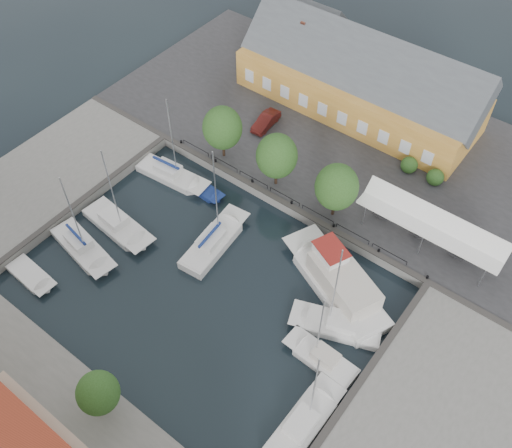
{
  "coord_description": "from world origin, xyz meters",
  "views": [
    {
      "loc": [
        21.64,
        -22.26,
        43.65
      ],
      "look_at": [
        0.0,
        6.0,
        1.5
      ],
      "focal_mm": 40.0,
      "sensor_mm": 36.0,
      "label": 1
    }
  ],
  "objects_px": {
    "warehouse": "(356,79)",
    "east_boat_a": "(338,326)",
    "west_boat_d": "(83,248)",
    "launch_nw": "(205,192)",
    "west_boat_a": "(172,176)",
    "center_sailboat": "(214,243)",
    "east_boat_c": "(303,425)",
    "tent_canopy": "(433,223)",
    "launch_sw": "(32,277)",
    "trawler": "(338,283)",
    "west_boat_c": "(118,226)",
    "car_red": "(266,121)",
    "east_boat_b": "(322,360)"
  },
  "relations": [
    {
      "from": "east_boat_c",
      "to": "west_boat_a",
      "type": "relative_size",
      "value": 0.92
    },
    {
      "from": "launch_nw",
      "to": "east_boat_a",
      "type": "bearing_deg",
      "value": -14.99
    },
    {
      "from": "center_sailboat",
      "to": "west_boat_c",
      "type": "relative_size",
      "value": 1.06
    },
    {
      "from": "trawler",
      "to": "west_boat_d",
      "type": "height_order",
      "value": "west_boat_d"
    },
    {
      "from": "east_boat_a",
      "to": "launch_sw",
      "type": "height_order",
      "value": "east_boat_a"
    },
    {
      "from": "center_sailboat",
      "to": "warehouse",
      "type": "bearing_deg",
      "value": 90.51
    },
    {
      "from": "trawler",
      "to": "east_boat_b",
      "type": "relative_size",
      "value": 1.42
    },
    {
      "from": "trawler",
      "to": "west_boat_c",
      "type": "xyz_separation_m",
      "value": [
        -21.32,
        -7.02,
        -0.76
      ]
    },
    {
      "from": "west_boat_d",
      "to": "launch_sw",
      "type": "bearing_deg",
      "value": -105.32
    },
    {
      "from": "east_boat_a",
      "to": "launch_sw",
      "type": "relative_size",
      "value": 2.05
    },
    {
      "from": "west_boat_d",
      "to": "launch_nw",
      "type": "xyz_separation_m",
      "value": [
        4.32,
        12.98,
        -0.18
      ]
    },
    {
      "from": "tent_canopy",
      "to": "trawler",
      "type": "relative_size",
      "value": 1.06
    },
    {
      "from": "west_boat_d",
      "to": "launch_nw",
      "type": "bearing_deg",
      "value": 71.61
    },
    {
      "from": "launch_sw",
      "to": "east_boat_a",
      "type": "bearing_deg",
      "value": 26.61
    },
    {
      "from": "tent_canopy",
      "to": "east_boat_b",
      "type": "xyz_separation_m",
      "value": [
        -1.31,
        -16.06,
        -3.42
      ]
    },
    {
      "from": "launch_nw",
      "to": "car_red",
      "type": "bearing_deg",
      "value": 93.11
    },
    {
      "from": "west_boat_c",
      "to": "trawler",
      "type": "bearing_deg",
      "value": 18.23
    },
    {
      "from": "east_boat_b",
      "to": "center_sailboat",
      "type": "bearing_deg",
      "value": 165.31
    },
    {
      "from": "center_sailboat",
      "to": "east_boat_a",
      "type": "bearing_deg",
      "value": -1.84
    },
    {
      "from": "warehouse",
      "to": "west_boat_d",
      "type": "bearing_deg",
      "value": -105.43
    },
    {
      "from": "east_boat_a",
      "to": "launch_sw",
      "type": "xyz_separation_m",
      "value": [
        -25.45,
        -12.75,
        -0.17
      ]
    },
    {
      "from": "west_boat_a",
      "to": "east_boat_a",
      "type": "bearing_deg",
      "value": -11.2
    },
    {
      "from": "trawler",
      "to": "launch_sw",
      "type": "xyz_separation_m",
      "value": [
        -23.29,
        -16.11,
        -0.93
      ]
    },
    {
      "from": "west_boat_d",
      "to": "car_red",
      "type": "bearing_deg",
      "value": 81.43
    },
    {
      "from": "car_red",
      "to": "east_boat_b",
      "type": "xyz_separation_m",
      "value": [
        21.02,
        -20.27,
        -1.45
      ]
    },
    {
      "from": "warehouse",
      "to": "launch_nw",
      "type": "xyz_separation_m",
      "value": [
        -5.1,
        -21.14,
        -4.34
      ]
    },
    {
      "from": "launch_sw",
      "to": "warehouse",
      "type": "bearing_deg",
      "value": 74.58
    },
    {
      "from": "east_boat_c",
      "to": "west_boat_d",
      "type": "height_order",
      "value": "west_boat_d"
    },
    {
      "from": "west_boat_d",
      "to": "east_boat_c",
      "type": "bearing_deg",
      "value": -2.71
    },
    {
      "from": "west_boat_a",
      "to": "center_sailboat",
      "type": "bearing_deg",
      "value": -24.1
    },
    {
      "from": "warehouse",
      "to": "launch_nw",
      "type": "height_order",
      "value": "warehouse"
    },
    {
      "from": "trawler",
      "to": "east_boat_c",
      "type": "relative_size",
      "value": 1.26
    },
    {
      "from": "west_boat_c",
      "to": "west_boat_d",
      "type": "distance_m",
      "value": 4.07
    },
    {
      "from": "trawler",
      "to": "west_boat_d",
      "type": "bearing_deg",
      "value": -153.23
    },
    {
      "from": "warehouse",
      "to": "west_boat_c",
      "type": "bearing_deg",
      "value": -106.36
    },
    {
      "from": "warehouse",
      "to": "east_boat_a",
      "type": "distance_m",
      "value": 30.51
    },
    {
      "from": "warehouse",
      "to": "tent_canopy",
      "type": "height_order",
      "value": "warehouse"
    },
    {
      "from": "east_boat_c",
      "to": "west_boat_c",
      "type": "height_order",
      "value": "west_boat_c"
    },
    {
      "from": "east_boat_a",
      "to": "trawler",
      "type": "bearing_deg",
      "value": 122.73
    },
    {
      "from": "tent_canopy",
      "to": "car_red",
      "type": "bearing_deg",
      "value": 169.31
    },
    {
      "from": "warehouse",
      "to": "east_boat_a",
      "type": "bearing_deg",
      "value": -61.0
    },
    {
      "from": "launch_sw",
      "to": "west_boat_d",
      "type": "bearing_deg",
      "value": 74.68
    },
    {
      "from": "warehouse",
      "to": "car_red",
      "type": "distance_m",
      "value": 11.54
    },
    {
      "from": "warehouse",
      "to": "west_boat_d",
      "type": "relative_size",
      "value": 2.57
    },
    {
      "from": "east_boat_c",
      "to": "center_sailboat",
      "type": "bearing_deg",
      "value": 150.87
    },
    {
      "from": "tent_canopy",
      "to": "west_boat_a",
      "type": "xyz_separation_m",
      "value": [
        -25.95,
        -7.82,
        -3.41
      ]
    },
    {
      "from": "trawler",
      "to": "launch_sw",
      "type": "relative_size",
      "value": 2.38
    },
    {
      "from": "car_red",
      "to": "launch_sw",
      "type": "height_order",
      "value": "car_red"
    },
    {
      "from": "tent_canopy",
      "to": "launch_sw",
      "type": "distance_m",
      "value": 37.48
    },
    {
      "from": "launch_sw",
      "to": "center_sailboat",
      "type": "bearing_deg",
      "value": 50.14
    }
  ]
}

